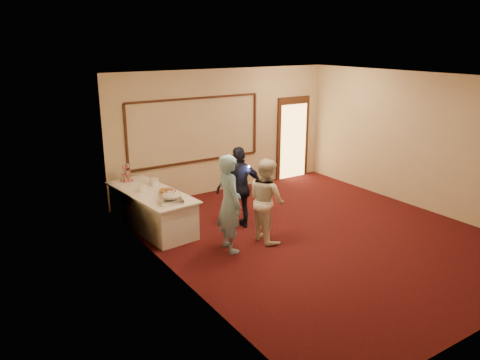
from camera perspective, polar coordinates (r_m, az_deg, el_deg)
name	(u,v)px	position (r m, az deg, el deg)	size (l,w,h in m)	color
floor	(318,235)	(9.30, 9.43, -6.63)	(7.00, 7.00, 0.00)	black
room_walls	(323,133)	(8.71, 10.07, 5.70)	(6.04, 7.04, 3.02)	beige
wall_molding	(196,130)	(11.13, -5.42, 6.05)	(3.45, 0.04, 1.55)	#321C0F
doorway	(293,138)	(12.83, 6.45, 5.08)	(1.05, 0.07, 2.20)	#321C0F
buffet_table	(152,209)	(9.56, -10.72, -3.54)	(1.14, 2.41, 0.77)	white
pavlova_tray	(171,197)	(8.76, -8.43, -2.07)	(0.52, 0.63, 0.20)	silver
cupcake_stand	(126,174)	(10.20, -13.69, 0.68)	(0.28, 0.28, 0.40)	#C74673
plate_stack_a	(143,188)	(9.43, -11.75, -0.96)	(0.17, 0.17, 0.15)	white
plate_stack_b	(154,182)	(9.79, -10.39, -0.22)	(0.18, 0.18, 0.15)	white
tart	(166,191)	(9.29, -9.00, -1.36)	(0.31, 0.31, 0.06)	white
man	(229,203)	(8.25, -1.31, -2.86)	(0.65, 0.42, 1.77)	#7DB3D2
woman	(267,200)	(8.71, 3.25, -2.46)	(0.77, 0.60, 1.59)	white
guest	(240,188)	(9.27, -0.01, -0.97)	(0.97, 0.41, 1.66)	black
camera_flash	(248,167)	(9.13, 0.93, 1.59)	(0.07, 0.04, 0.05)	white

